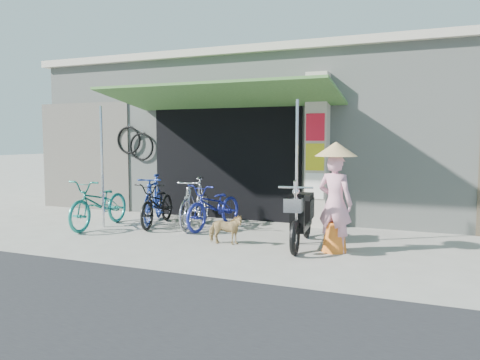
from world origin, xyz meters
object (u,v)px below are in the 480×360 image
at_px(bike_blue, 153,199).
at_px(nun, 335,197).
at_px(moped, 302,217).
at_px(bike_silver, 195,203).
at_px(bike_black, 158,204).
at_px(street_dog, 225,229).
at_px(bike_teal, 100,203).
at_px(bike_navy, 215,206).

xyz_separation_m(bike_blue, nun, (3.96, -1.12, 0.34)).
bearing_deg(moped, bike_silver, 156.61).
bearing_deg(bike_black, nun, -24.99).
distance_m(bike_silver, street_dog, 1.63).
relative_size(moped, nun, 1.08).
distance_m(bike_teal, bike_silver, 1.86).
distance_m(bike_blue, street_dog, 2.57).
bearing_deg(moped, bike_navy, 152.08).
relative_size(bike_blue, bike_silver, 1.01).
bearing_deg(bike_blue, bike_silver, -29.14).
xyz_separation_m(bike_teal, bike_silver, (1.72, 0.70, 0.01)).
height_order(bike_blue, moped, moped).
bearing_deg(bike_silver, moped, -24.29).
bearing_deg(bike_teal, bike_blue, 48.90).
bearing_deg(moped, bike_black, 162.52).
xyz_separation_m(bike_silver, bike_navy, (0.39, 0.05, -0.05)).
xyz_separation_m(bike_blue, street_dog, (2.21, -1.30, -0.24)).
bearing_deg(bike_navy, bike_black, -162.58).
height_order(bike_teal, moped, moped).
bearing_deg(bike_black, bike_teal, -159.48).
xyz_separation_m(bike_black, bike_navy, (1.18, 0.15, 0.00)).
distance_m(bike_blue, bike_navy, 1.46).
relative_size(bike_navy, street_dog, 2.81).
relative_size(bike_navy, moped, 0.92).
xyz_separation_m(bike_navy, nun, (2.50, -1.00, 0.40)).
xyz_separation_m(moped, nun, (0.58, -0.23, 0.37)).
relative_size(bike_silver, street_dog, 2.73).
height_order(street_dog, moped, moped).
distance_m(bike_black, moped, 3.17).
relative_size(bike_teal, bike_blue, 1.10).
height_order(bike_teal, bike_navy, bike_teal).
relative_size(bike_silver, nun, 0.97).
distance_m(bike_teal, moped, 4.04).
xyz_separation_m(bike_teal, bike_navy, (2.12, 0.75, -0.04)).
height_order(bike_black, bike_silver, bike_silver).
bearing_deg(bike_blue, bike_teal, -147.24).
xyz_separation_m(bike_silver, nun, (2.90, -0.95, 0.35)).
bearing_deg(bike_navy, street_dog, -47.22).
relative_size(bike_blue, bike_navy, 0.98).
xyz_separation_m(bike_black, nun, (3.68, -0.85, 0.40)).
bearing_deg(bike_blue, nun, -35.73).
height_order(bike_black, bike_navy, bike_navy).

